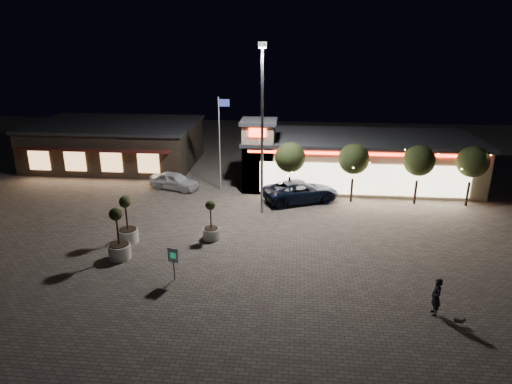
# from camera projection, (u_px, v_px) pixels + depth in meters

# --- Properties ---
(ground) EXTENTS (90.00, 90.00, 0.00)m
(ground) POSITION_uv_depth(u_px,v_px,m) (218.00, 261.00, 27.43)
(ground) COLOR #70655A
(ground) RESTS_ON ground
(retail_building) EXTENTS (20.40, 8.40, 6.10)m
(retail_building) POSITION_uv_depth(u_px,v_px,m) (353.00, 160.00, 40.68)
(retail_building) COLOR tan
(retail_building) RESTS_ON ground
(restaurant_building) EXTENTS (16.40, 11.00, 4.30)m
(restaurant_building) POSITION_uv_depth(u_px,v_px,m) (116.00, 143.00, 46.68)
(restaurant_building) COLOR #382D23
(restaurant_building) RESTS_ON ground
(floodlight_pole) EXTENTS (0.60, 0.40, 12.38)m
(floodlight_pole) POSITION_uv_depth(u_px,v_px,m) (262.00, 121.00, 32.40)
(floodlight_pole) COLOR gray
(floodlight_pole) RESTS_ON ground
(flagpole) EXTENTS (0.95, 0.10, 8.00)m
(flagpole) POSITION_uv_depth(u_px,v_px,m) (221.00, 136.00, 38.20)
(flagpole) COLOR white
(flagpole) RESTS_ON ground
(string_tree_a) EXTENTS (2.42, 2.42, 4.79)m
(string_tree_a) POSITION_uv_depth(u_px,v_px,m) (290.00, 158.00, 36.20)
(string_tree_a) COLOR #332319
(string_tree_a) RESTS_ON ground
(string_tree_b) EXTENTS (2.42, 2.42, 4.79)m
(string_tree_b) POSITION_uv_depth(u_px,v_px,m) (354.00, 159.00, 35.75)
(string_tree_b) COLOR #332319
(string_tree_b) RESTS_ON ground
(string_tree_c) EXTENTS (2.42, 2.42, 4.79)m
(string_tree_c) POSITION_uv_depth(u_px,v_px,m) (419.00, 161.00, 35.31)
(string_tree_c) COLOR #332319
(string_tree_c) RESTS_ON ground
(string_tree_d) EXTENTS (2.42, 2.42, 4.79)m
(string_tree_d) POSITION_uv_depth(u_px,v_px,m) (473.00, 162.00, 34.96)
(string_tree_d) COLOR #332319
(string_tree_d) RESTS_ON ground
(pickup_truck) EXTENTS (6.75, 4.98, 1.71)m
(pickup_truck) POSITION_uv_depth(u_px,v_px,m) (301.00, 191.00, 36.81)
(pickup_truck) COLOR black
(pickup_truck) RESTS_ON ground
(white_sedan) EXTENTS (4.72, 3.01, 1.50)m
(white_sedan) POSITION_uv_depth(u_px,v_px,m) (174.00, 181.00, 39.64)
(white_sedan) COLOR white
(white_sedan) RESTS_ON ground
(pedestrian) EXTENTS (0.51, 0.74, 1.93)m
(pedestrian) POSITION_uv_depth(u_px,v_px,m) (436.00, 297.00, 21.98)
(pedestrian) COLOR black
(pedestrian) RESTS_ON ground
(dog) EXTENTS (0.52, 0.19, 0.28)m
(dog) POSITION_uv_depth(u_px,v_px,m) (460.00, 320.00, 21.37)
(dog) COLOR #59514C
(dog) RESTS_ON ground
(planter_left) EXTENTS (1.29, 1.29, 3.18)m
(planter_left) POSITION_uv_depth(u_px,v_px,m) (128.00, 228.00, 29.60)
(planter_left) COLOR silver
(planter_left) RESTS_ON ground
(planter_mid) EXTENTS (1.34, 1.34, 3.29)m
(planter_mid) POSITION_uv_depth(u_px,v_px,m) (119.00, 243.00, 27.43)
(planter_mid) COLOR silver
(planter_mid) RESTS_ON ground
(planter_right) EXTENTS (1.10, 1.10, 2.71)m
(planter_right) POSITION_uv_depth(u_px,v_px,m) (211.00, 227.00, 30.09)
(planter_right) COLOR silver
(planter_right) RESTS_ON ground
(valet_sign) EXTENTS (0.63, 0.21, 1.92)m
(valet_sign) POSITION_uv_depth(u_px,v_px,m) (173.00, 258.00, 24.94)
(valet_sign) COLOR gray
(valet_sign) RESTS_ON ground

